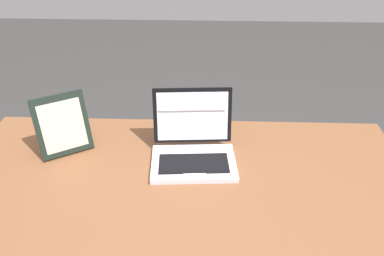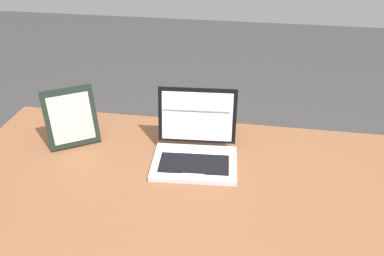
# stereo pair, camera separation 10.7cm
# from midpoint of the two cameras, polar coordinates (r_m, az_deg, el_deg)

# --- Properties ---
(desk) EXTENTS (1.34, 0.68, 0.71)m
(desk) POSITION_cam_midpoint_polar(r_m,az_deg,el_deg) (1.18, -3.95, -12.11)
(desk) COLOR brown
(desk) RESTS_ON ground
(laptop_front) EXTENTS (0.26, 0.23, 0.20)m
(laptop_front) POSITION_cam_midpoint_polar(r_m,az_deg,el_deg) (1.17, -2.43, -3.03)
(laptop_front) COLOR silver
(laptop_front) RESTS_ON desk
(photo_frame) EXTENTS (0.17, 0.13, 0.19)m
(photo_frame) POSITION_cam_midpoint_polar(r_m,az_deg,el_deg) (1.26, -20.85, 0.29)
(photo_frame) COLOR black
(photo_frame) RESTS_ON desk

